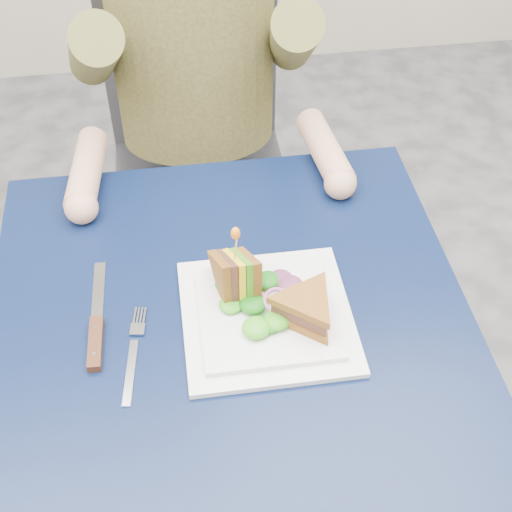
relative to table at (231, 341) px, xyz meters
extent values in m
cube|color=black|center=(0.00, 0.00, 0.06)|extent=(0.75, 0.75, 0.03)
cylinder|color=#595B5E|center=(-0.32, 0.32, -0.30)|extent=(0.04, 0.04, 0.70)
cylinder|color=#595B5E|center=(0.32, 0.32, -0.30)|extent=(0.04, 0.04, 0.70)
cube|color=#47474C|center=(0.00, 0.66, -0.20)|extent=(0.42, 0.40, 0.04)
cube|color=#47474C|center=(0.00, 0.84, 0.05)|extent=(0.42, 0.03, 0.46)
cylinder|color=#47474C|center=(-0.18, 0.49, -0.44)|extent=(0.02, 0.02, 0.43)
cylinder|color=#47474C|center=(0.18, 0.49, -0.44)|extent=(0.02, 0.02, 0.43)
cylinder|color=#47474C|center=(-0.18, 0.83, -0.44)|extent=(0.02, 0.02, 0.43)
cylinder|color=#47474C|center=(0.18, 0.83, -0.44)|extent=(0.02, 0.02, 0.43)
cylinder|color=#4E4923|center=(0.00, 0.64, 0.22)|extent=(0.34, 0.34, 0.52)
cylinder|color=brown|center=(-0.20, 0.55, 0.23)|extent=(0.15, 0.39, 0.31)
cylinder|color=tan|center=(-0.23, 0.35, 0.11)|extent=(0.08, 0.20, 0.06)
sphere|color=tan|center=(-0.23, 0.25, 0.11)|extent=(0.06, 0.06, 0.06)
cylinder|color=brown|center=(0.20, 0.55, 0.23)|extent=(0.15, 0.39, 0.31)
cylinder|color=tan|center=(0.23, 0.35, 0.11)|extent=(0.08, 0.20, 0.06)
sphere|color=tan|center=(0.23, 0.25, 0.11)|extent=(0.06, 0.06, 0.06)
cube|color=white|center=(0.06, -0.03, 0.08)|extent=(0.26, 0.26, 0.01)
cube|color=white|center=(0.06, -0.03, 0.09)|extent=(0.21, 0.21, 0.01)
cube|color=silver|center=(-0.16, -0.10, 0.08)|extent=(0.03, 0.12, 0.00)
cube|color=silver|center=(-0.14, -0.02, 0.08)|extent=(0.03, 0.03, 0.00)
cube|color=silver|center=(-0.15, 0.01, 0.08)|extent=(0.01, 0.03, 0.00)
cube|color=silver|center=(-0.14, 0.01, 0.08)|extent=(0.01, 0.03, 0.00)
cube|color=silver|center=(-0.14, 0.01, 0.08)|extent=(0.01, 0.03, 0.00)
cube|color=silver|center=(-0.13, 0.00, 0.08)|extent=(0.01, 0.03, 0.00)
cube|color=silver|center=(-0.20, 0.06, 0.08)|extent=(0.02, 0.14, 0.00)
cube|color=black|center=(-0.21, -0.04, 0.09)|extent=(0.02, 0.10, 0.01)
cylinder|color=silver|center=(-0.21, -0.02, 0.09)|extent=(0.01, 0.01, 0.00)
cylinder|color=silver|center=(-0.21, -0.07, 0.09)|extent=(0.01, 0.01, 0.00)
cylinder|color=tan|center=(0.01, 0.02, 0.20)|extent=(0.01, 0.01, 0.06)
ellipsoid|color=orange|center=(0.01, 0.02, 0.23)|extent=(0.01, 0.01, 0.02)
torus|color=#9E4C7A|center=(0.07, -0.02, 0.11)|extent=(0.04, 0.04, 0.02)
camera|label=1|loc=(-0.06, -0.72, 0.93)|focal=50.00mm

